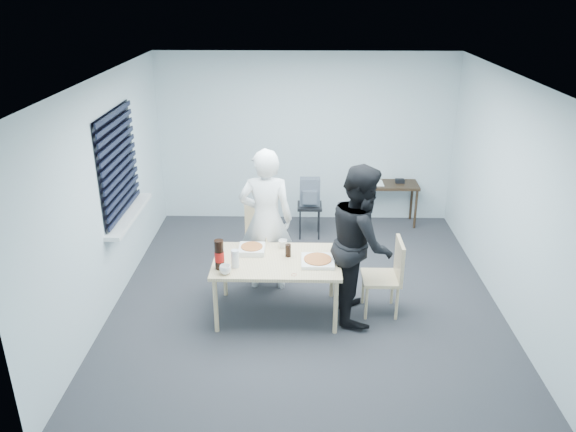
{
  "coord_description": "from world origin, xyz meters",
  "views": [
    {
      "loc": [
        -0.08,
        -5.87,
        3.52
      ],
      "look_at": [
        -0.22,
        0.1,
        1.02
      ],
      "focal_mm": 35.0,
      "sensor_mm": 36.0,
      "label": 1
    }
  ],
  "objects_px": {
    "dining_table": "(277,265)",
    "stool": "(309,212)",
    "person_black": "(361,243)",
    "mug_a": "(225,270)",
    "chair_far": "(260,232)",
    "chair_right": "(389,272)",
    "soda_bottle": "(219,255)",
    "person_white": "(266,220)",
    "side_table": "(385,188)",
    "mug_b": "(283,244)",
    "backpack": "(310,192)"
  },
  "relations": [
    {
      "from": "person_black",
      "to": "side_table",
      "type": "height_order",
      "value": "person_black"
    },
    {
      "from": "person_black",
      "to": "stool",
      "type": "height_order",
      "value": "person_black"
    },
    {
      "from": "dining_table",
      "to": "stool",
      "type": "xyz_separation_m",
      "value": [
        0.39,
        2.13,
        -0.24
      ]
    },
    {
      "from": "person_white",
      "to": "stool",
      "type": "bearing_deg",
      "value": -110.09
    },
    {
      "from": "side_table",
      "to": "mug_b",
      "type": "distance_m",
      "value": 2.77
    },
    {
      "from": "stool",
      "to": "dining_table",
      "type": "bearing_deg",
      "value": -100.46
    },
    {
      "from": "person_white",
      "to": "stool",
      "type": "distance_m",
      "value": 1.67
    },
    {
      "from": "stool",
      "to": "backpack",
      "type": "height_order",
      "value": "backpack"
    },
    {
      "from": "backpack",
      "to": "soda_bottle",
      "type": "bearing_deg",
      "value": -95.45
    },
    {
      "from": "side_table",
      "to": "stool",
      "type": "distance_m",
      "value": 1.29
    },
    {
      "from": "person_black",
      "to": "mug_b",
      "type": "distance_m",
      "value": 0.92
    },
    {
      "from": "mug_a",
      "to": "mug_b",
      "type": "relative_size",
      "value": 1.23
    },
    {
      "from": "dining_table",
      "to": "person_black",
      "type": "distance_m",
      "value": 0.96
    },
    {
      "from": "dining_table",
      "to": "soda_bottle",
      "type": "bearing_deg",
      "value": -160.26
    },
    {
      "from": "chair_far",
      "to": "stool",
      "type": "xyz_separation_m",
      "value": [
        0.65,
        1.03,
        -0.13
      ]
    },
    {
      "from": "person_white",
      "to": "side_table",
      "type": "xyz_separation_m",
      "value": [
        1.72,
        1.99,
        -0.3
      ]
    },
    {
      "from": "mug_a",
      "to": "mug_b",
      "type": "xyz_separation_m",
      "value": [
        0.58,
        0.64,
        -0.0
      ]
    },
    {
      "from": "side_table",
      "to": "soda_bottle",
      "type": "height_order",
      "value": "soda_bottle"
    },
    {
      "from": "backpack",
      "to": "mug_b",
      "type": "xyz_separation_m",
      "value": [
        -0.34,
        -1.81,
        0.03
      ]
    },
    {
      "from": "mug_b",
      "to": "soda_bottle",
      "type": "height_order",
      "value": "soda_bottle"
    },
    {
      "from": "chair_far",
      "to": "chair_right",
      "type": "height_order",
      "value": "same"
    },
    {
      "from": "mug_a",
      "to": "soda_bottle",
      "type": "relative_size",
      "value": 0.37
    },
    {
      "from": "person_white",
      "to": "mug_a",
      "type": "height_order",
      "value": "person_white"
    },
    {
      "from": "dining_table",
      "to": "person_black",
      "type": "bearing_deg",
      "value": 2.07
    },
    {
      "from": "backpack",
      "to": "mug_a",
      "type": "height_order",
      "value": "backpack"
    },
    {
      "from": "dining_table",
      "to": "stool",
      "type": "height_order",
      "value": "dining_table"
    },
    {
      "from": "dining_table",
      "to": "soda_bottle",
      "type": "xyz_separation_m",
      "value": [
        -0.6,
        -0.22,
        0.22
      ]
    },
    {
      "from": "chair_far",
      "to": "chair_right",
      "type": "xyz_separation_m",
      "value": [
        1.52,
        -1.04,
        0.0
      ]
    },
    {
      "from": "chair_far",
      "to": "stool",
      "type": "distance_m",
      "value": 1.22
    },
    {
      "from": "chair_far",
      "to": "person_black",
      "type": "height_order",
      "value": "person_black"
    },
    {
      "from": "mug_a",
      "to": "backpack",
      "type": "bearing_deg",
      "value": 69.45
    },
    {
      "from": "dining_table",
      "to": "backpack",
      "type": "distance_m",
      "value": 2.16
    },
    {
      "from": "dining_table",
      "to": "person_white",
      "type": "height_order",
      "value": "person_white"
    },
    {
      "from": "side_table",
      "to": "mug_a",
      "type": "relative_size",
      "value": 8.05
    },
    {
      "from": "dining_table",
      "to": "backpack",
      "type": "xyz_separation_m",
      "value": [
        0.39,
        2.12,
        0.07
      ]
    },
    {
      "from": "person_black",
      "to": "mug_a",
      "type": "height_order",
      "value": "person_black"
    },
    {
      "from": "dining_table",
      "to": "side_table",
      "type": "xyz_separation_m",
      "value": [
        1.57,
        2.63,
        -0.04
      ]
    },
    {
      "from": "mug_b",
      "to": "person_white",
      "type": "bearing_deg",
      "value": 122.66
    },
    {
      "from": "backpack",
      "to": "stool",
      "type": "bearing_deg",
      "value": 107.59
    },
    {
      "from": "side_table",
      "to": "backpack",
      "type": "bearing_deg",
      "value": -156.44
    },
    {
      "from": "person_black",
      "to": "mug_a",
      "type": "bearing_deg",
      "value": 104.19
    },
    {
      "from": "person_white",
      "to": "chair_right",
      "type": "bearing_deg",
      "value": 157.74
    },
    {
      "from": "side_table",
      "to": "stool",
      "type": "xyz_separation_m",
      "value": [
        -1.17,
        -0.5,
        -0.2
      ]
    },
    {
      "from": "chair_far",
      "to": "person_white",
      "type": "distance_m",
      "value": 0.61
    },
    {
      "from": "chair_far",
      "to": "mug_b",
      "type": "height_order",
      "value": "chair_far"
    },
    {
      "from": "mug_b",
      "to": "soda_bottle",
      "type": "relative_size",
      "value": 0.3
    },
    {
      "from": "chair_far",
      "to": "mug_a",
      "type": "bearing_deg",
      "value": -100.56
    },
    {
      "from": "stool",
      "to": "chair_far",
      "type": "bearing_deg",
      "value": -122.38
    },
    {
      "from": "side_table",
      "to": "soda_bottle",
      "type": "bearing_deg",
      "value": -127.24
    },
    {
      "from": "chair_right",
      "to": "person_white",
      "type": "distance_m",
      "value": 1.57
    }
  ]
}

